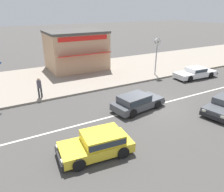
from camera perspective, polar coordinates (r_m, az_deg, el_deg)
ground_plane at (r=16.19m, az=10.42°, el=-2.57°), size 160.00×160.00×0.00m
lane_centre_stripe at (r=16.19m, az=10.42°, el=-2.56°), size 50.40×0.14×0.01m
kerb_strip at (r=23.87m, az=-4.27°, el=6.14°), size 68.00×10.00×0.15m
sedan_white_1 at (r=23.69m, az=20.96°, el=5.73°), size 4.63×1.93×1.06m
hatchback_dark_grey_2 at (r=15.29m, az=6.43°, el=-1.45°), size 4.07×2.14×1.10m
hatchback_yellow_4 at (r=10.85m, az=-3.66°, el=-12.15°), size 3.73×2.06×1.10m
street_clock at (r=22.70m, az=11.65°, el=12.28°), size 0.69×0.22×3.69m
pedestrian_near_clock at (r=17.65m, az=-18.47°, el=2.49°), size 0.34×0.34×1.59m
shopfront_corner_warung at (r=25.10m, az=-9.34°, el=11.79°), size 6.27×5.55×4.16m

